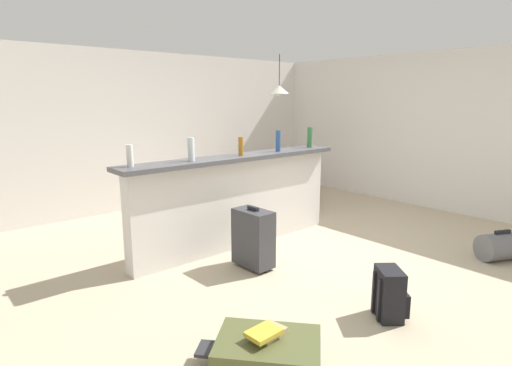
{
  "coord_description": "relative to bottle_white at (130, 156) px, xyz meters",
  "views": [
    {
      "loc": [
        -3.5,
        -3.26,
        1.77
      ],
      "look_at": [
        -0.18,
        0.57,
        0.73
      ],
      "focal_mm": 29.14,
      "sensor_mm": 36.0,
      "label": 1
    }
  ],
  "objects": [
    {
      "name": "suitcase_flat_olive",
      "position": [
        -0.04,
        -2.05,
        -1.11
      ],
      "size": [
        0.82,
        0.85,
        0.22
      ],
      "color": "#51562D",
      "rests_on": "ground_plane"
    },
    {
      "name": "bottle_green",
      "position": [
        2.57,
        -0.04,
        0.03
      ],
      "size": [
        0.07,
        0.07,
        0.28
      ],
      "primitive_type": "cylinder",
      "color": "#2D6B38",
      "rests_on": "bar_countertop"
    },
    {
      "name": "wall_right",
      "position": [
        4.84,
        -0.29,
        0.03
      ],
      "size": [
        0.1,
        6.0,
        2.5
      ],
      "primitive_type": "cube",
      "color": "silver",
      "rests_on": "ground_plane"
    },
    {
      "name": "bottle_clear",
      "position": [
        0.66,
        -0.07,
        0.02
      ],
      "size": [
        0.07,
        0.07,
        0.25
      ],
      "primitive_type": "cylinder",
      "color": "silver",
      "rests_on": "bar_countertop"
    },
    {
      "name": "backpack_black",
      "position": [
        1.17,
        -2.2,
        -1.02
      ],
      "size": [
        0.34,
        0.34,
        0.42
      ],
      "color": "black",
      "rests_on": "ground_plane"
    },
    {
      "name": "dining_table",
      "position": [
        3.27,
        1.36,
        -0.57
      ],
      "size": [
        1.1,
        0.8,
        0.74
      ],
      "color": "brown",
      "rests_on": "ground_plane"
    },
    {
      "name": "partition_half_wall",
      "position": [
        1.3,
        -0.05,
        -0.69
      ],
      "size": [
        2.8,
        0.2,
        1.06
      ],
      "primitive_type": "cube",
      "color": "silver",
      "rests_on": "ground_plane"
    },
    {
      "name": "bar_countertop",
      "position": [
        1.3,
        -0.05,
        -0.13
      ],
      "size": [
        2.96,
        0.4,
        0.05
      ],
      "primitive_type": "cube",
      "color": "#4C4C51",
      "rests_on": "partition_half_wall"
    },
    {
      "name": "bottle_blue",
      "position": [
        1.93,
        -0.08,
        0.03
      ],
      "size": [
        0.06,
        0.06,
        0.27
      ],
      "primitive_type": "cylinder",
      "color": "#284C89",
      "rests_on": "bar_countertop"
    },
    {
      "name": "suitcase_upright_charcoal",
      "position": [
        1.0,
        -0.69,
        -0.89
      ],
      "size": [
        0.25,
        0.45,
        0.67
      ],
      "color": "#38383D",
      "rests_on": "ground_plane"
    },
    {
      "name": "dining_chair_near_partition",
      "position": [
        3.3,
        0.85,
        -0.7
      ],
      "size": [
        0.47,
        0.47,
        0.93
      ],
      "color": "black",
      "rests_on": "ground_plane"
    },
    {
      "name": "book_stack",
      "position": [
        -0.02,
        -2.02,
        -0.97
      ],
      "size": [
        0.3,
        0.2,
        0.07
      ],
      "color": "tan",
      "rests_on": "suitcase_flat_olive"
    },
    {
      "name": "bottle_amber",
      "position": [
        1.34,
        -0.07,
        0.0
      ],
      "size": [
        0.06,
        0.06,
        0.22
      ],
      "primitive_type": "cylinder",
      "color": "#9E661E",
      "rests_on": "bar_countertop"
    },
    {
      "name": "ground_plane",
      "position": [
        1.79,
        -0.59,
        -1.24
      ],
      "size": [
        13.0,
        13.0,
        0.05
      ],
      "primitive_type": "cube",
      "color": "#BCAD8E"
    },
    {
      "name": "pendant_lamp",
      "position": [
        3.36,
        1.38,
        0.7
      ],
      "size": [
        0.34,
        0.34,
        0.7
      ],
      "color": "black"
    },
    {
      "name": "wall_back",
      "position": [
        1.79,
        2.46,
        0.03
      ],
      "size": [
        6.6,
        0.1,
        2.5
      ],
      "primitive_type": "cube",
      "color": "silver",
      "rests_on": "ground_plane"
    },
    {
      "name": "duffel_bag_grey",
      "position": [
        3.23,
        -2.33,
        -1.07
      ],
      "size": [
        0.56,
        0.48,
        0.34
      ],
      "color": "slate",
      "rests_on": "ground_plane"
    },
    {
      "name": "bottle_white",
      "position": [
        0.0,
        0.0,
        0.0
      ],
      "size": [
        0.07,
        0.07,
        0.22
      ],
      "primitive_type": "cylinder",
      "color": "silver",
      "rests_on": "bar_countertop"
    }
  ]
}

